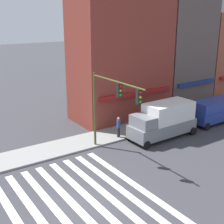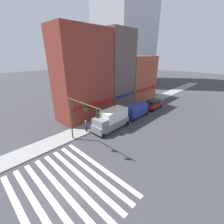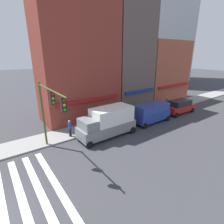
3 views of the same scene
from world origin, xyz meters
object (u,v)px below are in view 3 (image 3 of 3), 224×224
(pedestrian_blue_shirt, at_px, (70,128))
(van_blue, at_px, (151,112))
(pedestrian_green_top, at_px, (167,102))
(suv_red, at_px, (180,106))
(box_truck_grey, at_px, (108,122))
(pedestrian_white_shirt, at_px, (108,117))
(traffic_signal, at_px, (49,106))

(pedestrian_blue_shirt, bearing_deg, van_blue, 46.96)
(pedestrian_green_top, bearing_deg, suv_red, 50.56)
(box_truck_grey, bearing_deg, pedestrian_white_shirt, 54.02)
(traffic_signal, relative_size, suv_red, 1.28)
(pedestrian_green_top, bearing_deg, pedestrian_blue_shirt, -33.18)
(pedestrian_white_shirt, bearing_deg, pedestrian_green_top, -160.55)
(pedestrian_white_shirt, bearing_deg, suv_red, -173.00)
(box_truck_grey, xyz_separation_m, pedestrian_green_top, (12.83, 2.42, -0.51))
(box_truck_grey, distance_m, pedestrian_green_top, 13.06)
(pedestrian_blue_shirt, relative_size, pedestrian_green_top, 1.00)
(van_blue, height_order, pedestrian_white_shirt, van_blue)
(van_blue, xyz_separation_m, suv_red, (5.99, 0.00, -0.25))
(traffic_signal, height_order, suv_red, traffic_signal)
(van_blue, relative_size, pedestrian_green_top, 2.83)
(van_blue, bearing_deg, pedestrian_blue_shirt, 168.78)
(box_truck_grey, bearing_deg, van_blue, -1.19)
(suv_red, bearing_deg, box_truck_grey, -178.31)
(pedestrian_green_top, distance_m, pedestrian_white_shirt, 11.17)
(box_truck_grey, distance_m, pedestrian_blue_shirt, 3.89)
(traffic_signal, height_order, box_truck_grey, traffic_signal)
(pedestrian_blue_shirt, bearing_deg, suv_red, 51.01)
(box_truck_grey, bearing_deg, pedestrian_blue_shirt, 148.85)
(pedestrian_green_top, bearing_deg, box_truck_grey, -24.24)
(pedestrian_blue_shirt, height_order, pedestrian_green_top, same)
(pedestrian_green_top, bearing_deg, traffic_signal, -25.83)
(traffic_signal, distance_m, pedestrian_blue_shirt, 4.84)
(box_truck_grey, height_order, van_blue, box_truck_grey)
(suv_red, xyz_separation_m, pedestrian_blue_shirt, (-15.98, 1.93, 0.04))
(van_blue, bearing_deg, traffic_signal, -177.70)
(box_truck_grey, relative_size, suv_red, 1.31)
(van_blue, bearing_deg, pedestrian_green_top, 21.10)
(van_blue, relative_size, suv_red, 1.05)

